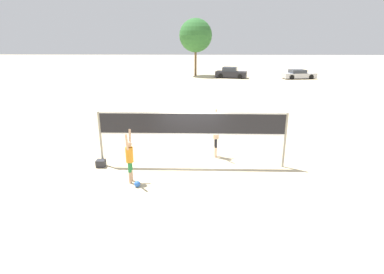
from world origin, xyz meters
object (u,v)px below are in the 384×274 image
Objects in this scene: volleyball at (137,184)px; volleyball_net at (192,127)px; player_blocker at (216,133)px; player_spiker at (129,156)px; parked_car_near at (298,74)px; tree_left_cluster at (196,36)px; parked_car_mid at (231,73)px; gear_bag at (101,163)px.

volleyball_net is at bearing 45.85° from volleyball.
player_blocker is at bearing 45.53° from volleyball_net.
parked_car_near is (16.13, 32.33, -0.48)m from player_spiker.
tree_left_cluster is at bearing 87.66° from volleyball.
parked_car_near is at bearing 9.36° from parked_car_mid.
player_blocker is 0.27× the size of tree_left_cluster.
volleyball is 2.61m from gear_bag.
volleyball_net is at bearing -85.20° from parked_car_mid.
gear_bag is at bearing -91.85° from parked_car_mid.
volleyball_net is 3.59× the size of player_blocker.
volleyball is 33.97m from parked_car_mid.
player_blocker is at bearing -51.02° from player_spiker.
player_spiker reaches higher than parked_car_near.
tree_left_cluster is (-14.34, 3.29, 5.17)m from parked_car_near.
gear_bag is at bearing -176.64° from volleyball_net.
tree_left_cluster reaches higher than volleyball.
volleyball_net reaches higher than parked_car_mid.
gear_bag is (-3.85, -0.23, -1.57)m from volleyball_net.
volleyball_net is 34.32× the size of volleyball.
player_spiker is (-2.26, -1.61, -0.68)m from volleyball_net.
tree_left_cluster is (-5.06, 2.68, 5.07)m from parked_car_mid.
parked_car_mid is (6.53, 33.33, 0.56)m from volleyball.
player_blocker is at bearing 45.74° from volleyball.
player_spiker is 5.52× the size of gear_bag.
volleyball_net is 1.68× the size of parked_car_mid.
player_spiker reaches higher than gear_bag.
parked_car_near is (15.81, 32.72, 0.45)m from volleyball.
tree_left_cluster reaches higher than player_blocker.
volleyball is at bearing -124.00° from parked_car_near.
volleyball_net reaches higher than volleyball.
parked_car_mid is (4.59, 31.33, -1.05)m from volleyball_net.
parked_car_near is 15.60m from tree_left_cluster.
gear_bag is at bearing -95.64° from tree_left_cluster.
volleyball_net is 1.66× the size of parked_car_near.
tree_left_cluster is (1.47, 36.01, 5.63)m from volleyball.
parked_car_mid is at bearing -11.74° from player_spiker.
player_spiker reaches higher than parked_car_mid.
volleyball is 0.05× the size of parked_car_near.
parked_car_near is at bearing 60.20° from gear_bag.
volleyball_net is 4.17m from gear_bag.
volleyball_net reaches higher than parked_car_near.
volleyball is 36.35m from parked_car_near.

